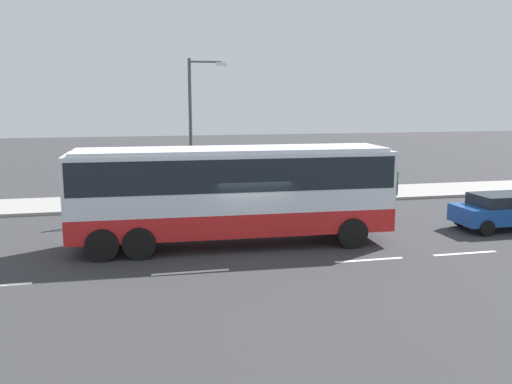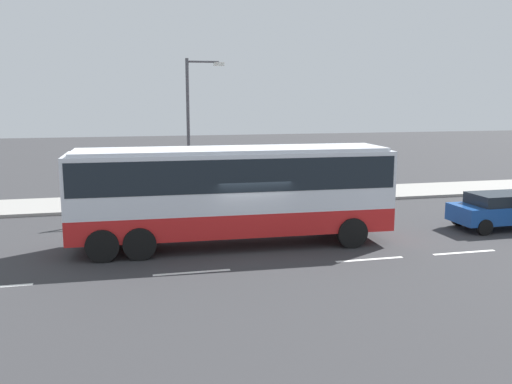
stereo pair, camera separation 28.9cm
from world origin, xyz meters
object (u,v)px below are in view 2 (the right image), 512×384
(pedestrian_near_curb, at_px, (159,181))
(pedestrian_at_crossing, at_px, (392,179))
(car_blue_saloon, at_px, (506,209))
(street_lamp, at_px, (192,122))
(coach_bus, at_px, (233,186))

(pedestrian_near_curb, height_order, pedestrian_at_crossing, pedestrian_near_curb)
(car_blue_saloon, distance_m, pedestrian_near_curb, 16.18)
(car_blue_saloon, xyz_separation_m, pedestrian_at_crossing, (-1.26, 7.55, 0.24))
(pedestrian_near_curb, bearing_deg, street_lamp, 60.35)
(car_blue_saloon, xyz_separation_m, street_lamp, (-12.06, 7.24, 3.40))
(coach_bus, relative_size, street_lamp, 1.65)
(coach_bus, relative_size, pedestrian_at_crossing, 7.49)
(coach_bus, distance_m, pedestrian_at_crossing, 12.78)
(pedestrian_at_crossing, height_order, street_lamp, street_lamp)
(coach_bus, relative_size, pedestrian_near_curb, 6.63)
(street_lamp, bearing_deg, coach_bus, -85.67)
(pedestrian_near_curb, xyz_separation_m, pedestrian_at_crossing, (12.38, -1.15, -0.13))
(car_blue_saloon, distance_m, pedestrian_at_crossing, 7.66)
(pedestrian_at_crossing, bearing_deg, street_lamp, 105.28)
(pedestrian_near_curb, bearing_deg, coach_bus, 26.73)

